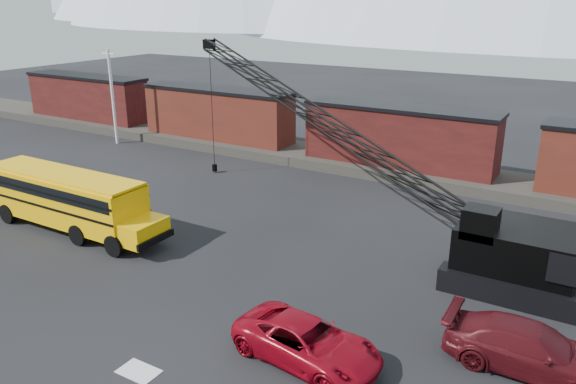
% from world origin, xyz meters
% --- Properties ---
extents(ground, '(160.00, 160.00, 0.00)m').
position_xyz_m(ground, '(0.00, 0.00, 0.00)').
color(ground, black).
rests_on(ground, ground).
extents(gravel_berm, '(120.00, 5.00, 0.70)m').
position_xyz_m(gravel_berm, '(0.00, 22.00, 0.35)').
color(gravel_berm, '#413C36').
rests_on(gravel_berm, ground).
extents(boxcar_west_far, '(13.70, 3.10, 4.17)m').
position_xyz_m(boxcar_west_far, '(-32.00, 22.00, 2.76)').
color(boxcar_west_far, '#4E1615').
rests_on(boxcar_west_far, gravel_berm).
extents(boxcar_west_near, '(13.70, 3.10, 4.17)m').
position_xyz_m(boxcar_west_near, '(-16.00, 22.00, 2.76)').
color(boxcar_west_near, '#431B13').
rests_on(boxcar_west_near, gravel_berm).
extents(boxcar_mid, '(13.70, 3.10, 4.17)m').
position_xyz_m(boxcar_mid, '(0.00, 22.00, 2.76)').
color(boxcar_mid, '#4E1615').
rests_on(boxcar_mid, gravel_berm).
extents(utility_pole, '(1.40, 0.24, 8.00)m').
position_xyz_m(utility_pole, '(-24.00, 18.00, 4.15)').
color(utility_pole, silver).
rests_on(utility_pole, ground).
extents(snow_patch, '(1.40, 0.90, 0.02)m').
position_xyz_m(snow_patch, '(0.50, -4.00, 0.01)').
color(snow_patch, silver).
rests_on(snow_patch, ground).
extents(school_bus, '(11.65, 2.65, 3.19)m').
position_xyz_m(school_bus, '(-11.48, 3.13, 1.79)').
color(school_bus, '#FFB605').
rests_on(school_bus, ground).
extents(red_pickup, '(5.65, 3.13, 1.50)m').
position_xyz_m(red_pickup, '(5.10, -0.53, 0.75)').
color(red_pickup, maroon).
rests_on(red_pickup, ground).
extents(maroon_suv, '(5.70, 2.42, 1.64)m').
position_xyz_m(maroon_suv, '(11.76, 2.90, 0.82)').
color(maroon_suv, '#4A0D13').
rests_on(maroon_suv, ground).
extents(crawler_crane, '(24.87, 9.32, 9.52)m').
position_xyz_m(crawler_crane, '(-1.18, 12.14, 5.63)').
color(crawler_crane, black).
rests_on(crawler_crane, ground).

